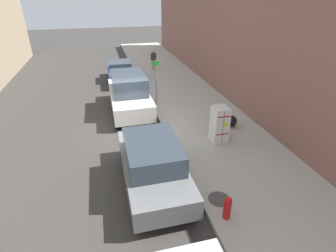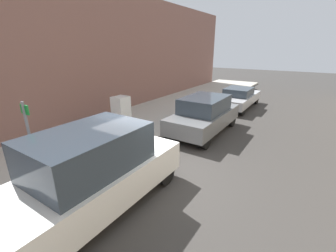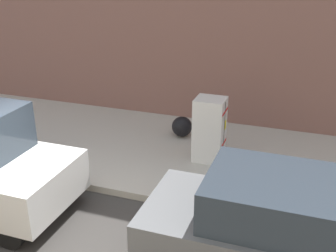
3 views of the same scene
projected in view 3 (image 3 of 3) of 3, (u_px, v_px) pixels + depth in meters
ground_plane at (38, 229)px, 8.09m from camera, size 80.00×80.00×0.00m
sidewalk_slab at (124, 145)px, 11.47m from camera, size 4.68×44.00×0.16m
building_facade_near at (165, 1)px, 13.02m from camera, size 1.90×39.60×7.09m
discarded_refrigerator at (209, 130)px, 10.20m from camera, size 0.65×0.72×1.59m
trash_bag at (182, 127)px, 11.71m from camera, size 0.57×0.57×0.57m
parked_suv_gray at (284, 228)px, 6.62m from camera, size 1.96×4.54×1.76m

